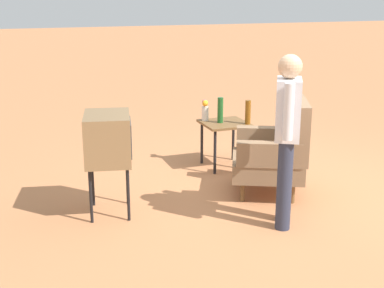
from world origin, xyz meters
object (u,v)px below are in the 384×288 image
object	(u,v)px
armchair	(277,151)
person_standing	(287,131)
side_table	(225,129)
bottle_wine_green	(220,110)
bottle_tall_amber	(248,112)
tv_on_stand	(108,139)
flower_vase	(205,109)

from	to	relation	value
armchair	person_standing	distance (m)	0.93
side_table	person_standing	world-z (taller)	person_standing
bottle_wine_green	bottle_tall_amber	xyz separation A→B (m)	(0.18, 0.29, -0.01)
armchair	side_table	distance (m)	1.08
side_table	bottle_tall_amber	xyz separation A→B (m)	(0.17, 0.23, 0.23)
side_table	person_standing	size ratio (longest dim) A/B	0.36
bottle_tall_amber	bottle_wine_green	bearing A→B (deg)	-122.16
bottle_wine_green	person_standing	bearing A→B (deg)	-3.49
tv_on_stand	bottle_tall_amber	world-z (taller)	tv_on_stand
tv_on_stand	bottle_wine_green	size ratio (longest dim) A/B	3.22
flower_vase	bottle_tall_amber	bearing A→B (deg)	50.91
bottle_wine_green	flower_vase	xyz separation A→B (m)	(-0.17, -0.14, -0.01)
flower_vase	tv_on_stand	bearing A→B (deg)	-52.15
person_standing	bottle_wine_green	distance (m)	1.84
armchair	flower_vase	xyz separation A→B (m)	(-1.25, -0.36, 0.24)
armchair	side_table	xyz separation A→B (m)	(-1.07, -0.16, 0.00)
armchair	tv_on_stand	world-z (taller)	armchair
armchair	tv_on_stand	size ratio (longest dim) A/B	1.03
armchair	bottle_tall_amber	distance (m)	0.93
tv_on_stand	flower_vase	distance (m)	1.87
armchair	bottle_tall_amber	bearing A→B (deg)	175.24
armchair	bottle_tall_amber	size ratio (longest dim) A/B	3.53
tv_on_stand	person_standing	bearing A→B (deg)	60.59
person_standing	bottle_tall_amber	size ratio (longest dim) A/B	5.47
side_table	flower_vase	xyz separation A→B (m)	(-0.18, -0.20, 0.23)
person_standing	bottle_wine_green	bearing A→B (deg)	176.51
side_table	bottle_wine_green	distance (m)	0.25
bottle_tall_amber	side_table	bearing A→B (deg)	-126.80
side_table	bottle_wine_green	size ratio (longest dim) A/B	1.83
armchair	person_standing	xyz separation A→B (m)	(0.75, -0.33, 0.44)
armchair	tv_on_stand	distance (m)	1.86
tv_on_stand	person_standing	world-z (taller)	person_standing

